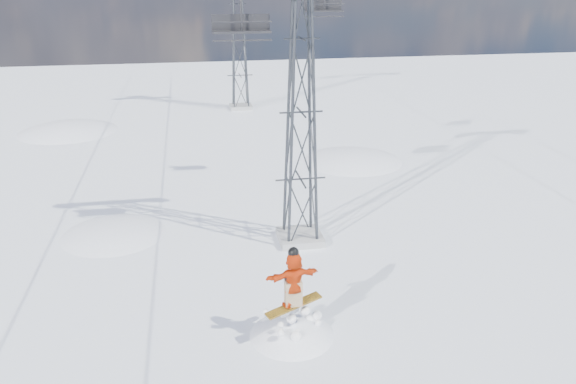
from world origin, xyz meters
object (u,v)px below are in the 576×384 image
object	(u,v)px
lift_tower_near	(301,113)
lift_chair_near	(241,25)
snowboarder_jump	(292,377)
lift_tower_far	(239,41)

from	to	relation	value
lift_tower_near	lift_chair_near	xyz separation A→B (m)	(-2.20, 0.17, 3.27)
lift_chair_near	lift_tower_near	bearing A→B (deg)	-4.50
snowboarder_jump	lift_chair_near	bearing A→B (deg)	95.57
lift_tower_near	lift_tower_far	xyz separation A→B (m)	(0.00, 25.00, 0.00)
lift_tower_near	lift_tower_far	bearing A→B (deg)	90.00
lift_tower_far	snowboarder_jump	xyz separation A→B (m)	(-1.55, -31.46, -7.09)
lift_tower_far	lift_chair_near	xyz separation A→B (m)	(-2.20, -24.83, 3.27)
lift_tower_far	snowboarder_jump	distance (m)	32.28
lift_tower_far	lift_chair_near	bearing A→B (deg)	-95.06
lift_tower_far	snowboarder_jump	world-z (taller)	lift_tower_far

